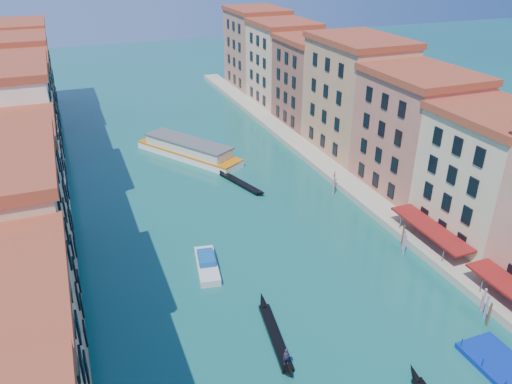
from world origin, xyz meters
TOP-DOWN VIEW (x-y plane):
  - left_bank_palazzos at (-26.00, 64.68)m, footprint 12.80×128.40m
  - right_bank_palazzos at (30.00, 65.00)m, footprint 12.80×128.40m
  - quay at (22.00, 65.00)m, footprint 4.00×140.00m
  - mooring_poles_right at (19.10, 28.80)m, footprint 1.44×54.24m
  - vaporetto_far at (1.26, 79.88)m, footprint 15.82×21.04m
  - gondola_fore at (-2.49, 31.25)m, footprint 2.70×12.34m
  - gondola_far at (6.07, 65.81)m, footprint 4.95×12.70m
  - motorboat_mid at (-5.43, 45.20)m, footprint 3.56×7.81m
  - motorboat_far at (7.23, 81.01)m, footprint 3.73×6.70m
  - blue_dock at (15.50, 20.50)m, footprint 4.38×6.54m

SIDE VIEW (x-z plane):
  - blue_dock at x=15.50m, z-range 0.00..0.54m
  - gondola_far at x=6.07m, z-range -0.55..1.30m
  - gondola_fore at x=-2.49m, z-range -0.82..1.65m
  - quay at x=22.00m, z-range 0.00..1.00m
  - motorboat_far at x=7.23m, z-range -0.15..1.18m
  - motorboat_mid at x=-5.43m, z-range -0.17..1.39m
  - mooring_poles_right at x=19.10m, z-range -0.30..2.90m
  - vaporetto_far at x=1.26m, z-range -0.16..3.08m
  - left_bank_palazzos at x=-26.00m, z-range -0.79..20.21m
  - right_bank_palazzos at x=30.00m, z-range -0.75..20.25m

